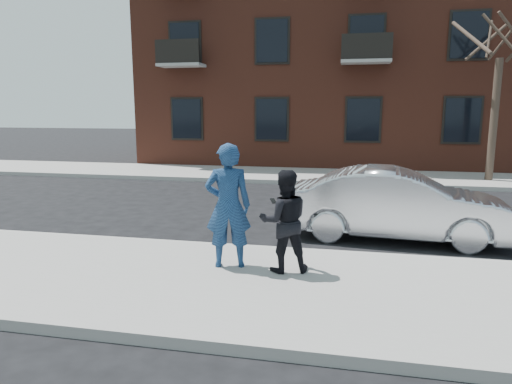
% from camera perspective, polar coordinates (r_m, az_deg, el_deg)
% --- Properties ---
extents(ground, '(100.00, 100.00, 0.00)m').
position_cam_1_polar(ground, '(6.96, 14.36, -12.43)').
color(ground, black).
rests_on(ground, ground).
extents(near_sidewalk, '(50.00, 3.50, 0.15)m').
position_cam_1_polar(near_sidewalk, '(6.70, 14.48, -12.66)').
color(near_sidewalk, gray).
rests_on(near_sidewalk, ground).
extents(near_curb, '(50.00, 0.10, 0.15)m').
position_cam_1_polar(near_curb, '(8.38, 13.91, -7.88)').
color(near_curb, '#999691').
rests_on(near_curb, ground).
extents(far_sidewalk, '(50.00, 3.50, 0.15)m').
position_cam_1_polar(far_sidewalk, '(17.86, 12.77, 1.83)').
color(far_sidewalk, gray).
rests_on(far_sidewalk, ground).
extents(far_curb, '(50.00, 0.10, 0.15)m').
position_cam_1_polar(far_curb, '(16.08, 12.88, 0.90)').
color(far_curb, '#999691').
rests_on(far_curb, ground).
extents(apartment_building, '(24.30, 10.30, 12.30)m').
position_cam_1_polar(apartment_building, '(24.78, 17.95, 18.05)').
color(apartment_building, '#5E2A1D').
rests_on(apartment_building, ground).
extents(street_tree, '(3.60, 3.60, 6.80)m').
position_cam_1_polar(street_tree, '(18.32, 28.50, 18.21)').
color(street_tree, '#36271F').
rests_on(street_tree, far_sidewalk).
extents(silver_sedan, '(4.52, 1.84, 1.46)m').
position_cam_1_polar(silver_sedan, '(9.76, 17.30, -1.49)').
color(silver_sedan, silver).
rests_on(silver_sedan, ground).
extents(man_hoodie, '(0.82, 0.64, 1.99)m').
position_cam_1_polar(man_hoodie, '(7.22, -3.51, -1.73)').
color(man_hoodie, navy).
rests_on(man_hoodie, near_sidewalk).
extents(man_peacoat, '(0.92, 0.81, 1.60)m').
position_cam_1_polar(man_peacoat, '(7.06, 3.55, -3.66)').
color(man_peacoat, black).
rests_on(man_peacoat, near_sidewalk).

